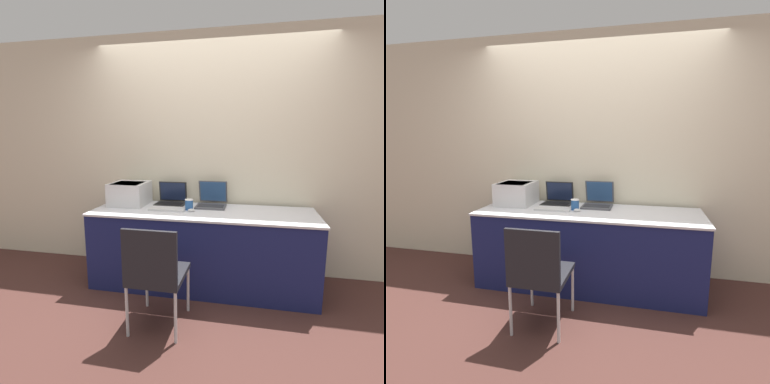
% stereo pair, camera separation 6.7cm
% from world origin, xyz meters
% --- Properties ---
extents(ground_plane, '(14.00, 14.00, 0.00)m').
position_xyz_m(ground_plane, '(0.00, 0.00, 0.00)').
color(ground_plane, '#472823').
extents(wall_back, '(8.00, 0.05, 2.60)m').
position_xyz_m(wall_back, '(0.00, 0.79, 1.30)').
color(wall_back, beige).
rests_on(wall_back, ground_plane).
extents(table, '(2.21, 0.73, 0.77)m').
position_xyz_m(table, '(0.00, 0.36, 0.39)').
color(table, '#191E51').
rests_on(table, ground_plane).
extents(printer, '(0.37, 0.40, 0.24)m').
position_xyz_m(printer, '(-0.83, 0.49, 0.90)').
color(printer, silver).
rests_on(printer, table).
extents(laptop_left, '(0.31, 0.26, 0.24)m').
position_xyz_m(laptop_left, '(-0.39, 0.59, 0.83)').
color(laptop_left, black).
rests_on(laptop_left, table).
extents(laptop_right, '(0.31, 0.34, 0.26)m').
position_xyz_m(laptop_right, '(0.06, 0.59, 0.83)').
color(laptop_right, '#4C4C51').
rests_on(laptop_right, table).
extents(external_keyboard, '(0.36, 0.17, 0.02)m').
position_xyz_m(external_keyboard, '(-0.36, 0.32, 0.78)').
color(external_keyboard, silver).
rests_on(external_keyboard, table).
extents(coffee_cup, '(0.08, 0.08, 0.11)m').
position_xyz_m(coffee_cup, '(-0.14, 0.37, 0.83)').
color(coffee_cup, '#285699').
rests_on(coffee_cup, table).
extents(mouse, '(0.07, 0.05, 0.03)m').
position_xyz_m(mouse, '(-0.10, 0.30, 0.79)').
color(mouse, silver).
rests_on(mouse, table).
extents(chair, '(0.41, 0.46, 0.85)m').
position_xyz_m(chair, '(-0.23, -0.46, 0.49)').
color(chair, black).
rests_on(chair, ground_plane).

